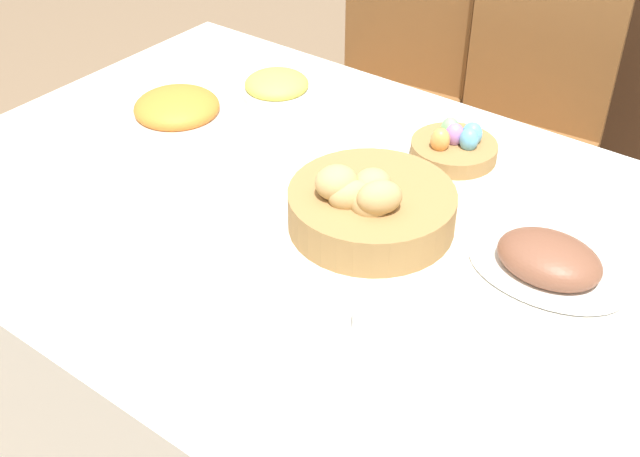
# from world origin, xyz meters

# --- Properties ---
(dining_table) EXTENTS (1.71, 1.11, 0.73)m
(dining_table) POSITION_xyz_m (0.00, 0.00, 0.37)
(dining_table) COLOR silver
(dining_table) RESTS_ON ground
(chair_far_left) EXTENTS (0.46, 0.46, 0.97)m
(chair_far_left) POSITION_xyz_m (-0.48, 0.92, 0.52)
(chair_far_left) COLOR brown
(chair_far_left) RESTS_ON ground
(chair_far_center) EXTENTS (0.45, 0.45, 0.97)m
(chair_far_center) POSITION_xyz_m (-0.04, 0.92, 0.52)
(chair_far_center) COLOR brown
(chair_far_center) RESTS_ON ground
(sideboard) EXTENTS (1.43, 0.44, 0.92)m
(sideboard) POSITION_xyz_m (0.05, 1.65, 0.46)
(sideboard) COLOR #3D2616
(sideboard) RESTS_ON ground
(bread_basket) EXTENTS (0.31, 0.31, 0.13)m
(bread_basket) POSITION_xyz_m (0.06, 0.02, 0.78)
(bread_basket) COLOR #9E7542
(bread_basket) RESTS_ON dining_table
(egg_basket) EXTENTS (0.18, 0.18, 0.08)m
(egg_basket) POSITION_xyz_m (0.07, 0.33, 0.76)
(egg_basket) COLOR #9E7542
(egg_basket) RESTS_ON dining_table
(ham_platter) EXTENTS (0.28, 0.20, 0.07)m
(ham_platter) POSITION_xyz_m (0.38, 0.09, 0.76)
(ham_platter) COLOR silver
(ham_platter) RESTS_ON dining_table
(carrot_bowl) EXTENTS (0.22, 0.22, 0.10)m
(carrot_bowl) POSITION_xyz_m (-0.46, 0.05, 0.78)
(carrot_bowl) COLOR silver
(carrot_bowl) RESTS_ON dining_table
(pineapple_bowl) EXTENTS (0.17, 0.17, 0.09)m
(pineapple_bowl) POSITION_xyz_m (-0.37, 0.27, 0.77)
(pineapple_bowl) COLOR silver
(pineapple_bowl) RESTS_ON dining_table
(dinner_plate) EXTENTS (0.27, 0.27, 0.01)m
(dinner_plate) POSITION_xyz_m (-0.02, -0.37, 0.74)
(dinner_plate) COLOR silver
(dinner_plate) RESTS_ON dining_table
(fork) EXTENTS (0.02, 0.17, 0.00)m
(fork) POSITION_xyz_m (-0.18, -0.37, 0.73)
(fork) COLOR #B7B7BC
(fork) RESTS_ON dining_table
(knife) EXTENTS (0.02, 0.17, 0.00)m
(knife) POSITION_xyz_m (0.13, -0.37, 0.73)
(knife) COLOR #B7B7BC
(knife) RESTS_ON dining_table
(spoon) EXTENTS (0.02, 0.17, 0.00)m
(spoon) POSITION_xyz_m (0.16, -0.37, 0.73)
(spoon) COLOR #B7B7BC
(spoon) RESTS_ON dining_table
(drinking_cup) EXTENTS (0.07, 0.07, 0.07)m
(drinking_cup) POSITION_xyz_m (0.23, -0.21, 0.77)
(drinking_cup) COLOR silver
(drinking_cup) RESTS_ON dining_table
(butter_dish) EXTENTS (0.13, 0.08, 0.03)m
(butter_dish) POSITION_xyz_m (-0.34, -0.20, 0.75)
(butter_dish) COLOR silver
(butter_dish) RESTS_ON dining_table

